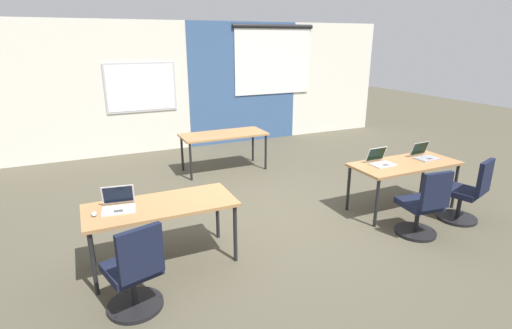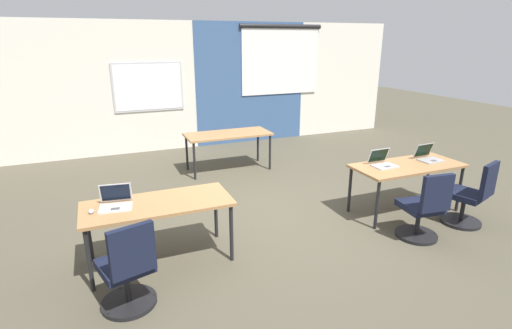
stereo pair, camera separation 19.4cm
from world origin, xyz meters
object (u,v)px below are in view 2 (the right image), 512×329
desk_near_right (407,169)px  chair_near_left_end (128,273)px  chair_near_right_end (470,199)px  mouse_near_left_end (91,211)px  desk_far_center (228,136)px  laptop_near_right_inner (383,162)px  chair_near_right_inner (423,212)px  laptop_near_left_end (116,202)px  laptop_near_right_end (428,157)px  desk_near_left (158,207)px

desk_near_right → chair_near_left_end: size_ratio=1.74×
chair_near_right_end → chair_near_left_end: (-4.39, -0.04, 0.00)m
desk_near_right → mouse_near_left_end: 4.17m
desk_far_center → laptop_near_right_inner: (1.38, -2.70, 0.11)m
chair_near_right_inner → laptop_near_left_end: laptop_near_left_end is taller
laptop_near_right_end → desk_far_center: bearing=125.8°
laptop_near_left_end → mouse_near_left_end: laptop_near_left_end is taller
laptop_near_left_end → desk_near_left: bearing=0.4°
chair_near_right_inner → chair_near_left_end: bearing=6.4°
desk_near_left → mouse_near_left_end: bearing=-179.3°
desk_far_center → mouse_near_left_end: bearing=-130.8°
laptop_near_right_inner → laptop_near_left_end: (-3.56, -0.04, 0.00)m
laptop_near_right_inner → laptop_near_right_end: bearing=-4.0°
mouse_near_left_end → chair_near_left_end: (0.27, -0.72, -0.36)m
desk_near_right → desk_far_center: bearing=122.0°
laptop_near_left_end → chair_near_left_end: (0.02, -0.78, -0.39)m
chair_near_right_end → chair_near_left_end: 4.39m
desk_near_left → desk_far_center: (1.75, 2.80, 0.00)m
desk_far_center → laptop_near_right_end: (2.18, -2.74, 0.11)m
mouse_near_left_end → chair_near_right_end: bearing=-8.2°
chair_near_right_end → chair_near_left_end: bearing=-17.6°
laptop_near_left_end → chair_near_left_end: bearing=-80.4°
desk_near_right → laptop_near_right_end: 0.45m
laptop_near_right_inner → chair_near_right_end: (0.86, -0.78, -0.39)m
laptop_near_right_end → laptop_near_right_inner: bearing=174.4°
chair_near_left_end → laptop_near_left_end: bearing=-104.3°
laptop_near_right_end → desk_near_right: bearing=-174.7°
desk_near_left → chair_near_left_end: (-0.40, -0.73, -0.28)m
chair_near_right_inner → chair_near_right_end: (0.88, 0.06, 0.00)m
laptop_near_right_inner → chair_near_right_end: size_ratio=0.37×
chair_near_right_end → chair_near_right_inner: bearing=-14.1°
chair_near_right_end → mouse_near_left_end: 4.72m
desk_near_left → desk_near_right: size_ratio=1.00×
desk_near_left → laptop_near_right_inner: bearing=1.8°
laptop_near_right_inner → chair_near_left_end: laptop_near_right_inner is taller
desk_near_right → laptop_near_right_inner: size_ratio=4.76×
laptop_near_left_end → chair_near_right_inner: bearing=-4.6°
laptop_near_right_inner → chair_near_right_inner: 0.93m
laptop_near_left_end → mouse_near_left_end: (-0.25, -0.07, -0.03)m
chair_near_right_inner → chair_near_right_end: 0.89m
laptop_near_right_inner → laptop_near_right_end: size_ratio=0.98×
chair_near_right_inner → mouse_near_left_end: 3.86m
laptop_near_right_end → mouse_near_left_end: bearing=178.1°
desk_near_right → laptop_near_right_end: (0.43, 0.06, 0.11)m
laptop_near_right_end → laptop_near_left_end: bearing=177.3°
desk_far_center → chair_near_left_end: size_ratio=1.74×
laptop_near_right_end → mouse_near_left_end: size_ratio=3.36×
desk_near_left → chair_near_right_inner: size_ratio=1.74×
chair_near_right_inner → laptop_near_left_end: bearing=-6.0°
desk_near_left → mouse_near_left_end: mouse_near_left_end is taller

